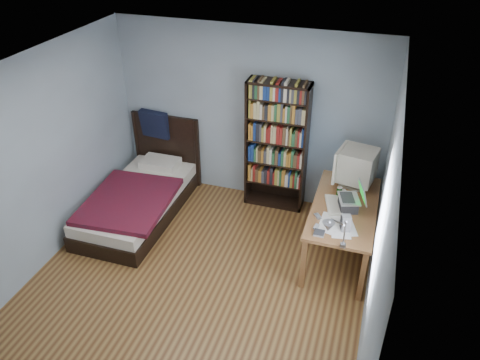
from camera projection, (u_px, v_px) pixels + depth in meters
The scene contains 14 objects.
room at pixel (191, 197), 4.77m from camera, with size 4.20×4.24×2.50m.
desk at pixel (346, 208), 6.05m from camera, with size 0.75×1.53×0.73m.
crt_monitor at pixel (355, 166), 5.78m from camera, with size 0.52×0.48×0.51m.
laptop at pixel (350, 202), 5.43m from camera, with size 0.37×0.35×0.37m.
desk_lamp at pixel (331, 228), 4.40m from camera, with size 0.23×0.51×0.60m.
keyboard at pixel (334, 205), 5.53m from camera, with size 0.16×0.42×0.03m, color beige.
speaker at pixel (346, 223), 5.10m from camera, with size 0.10×0.10×0.19m, color gray.
soda_can at pixel (339, 192), 5.69m from camera, with size 0.07×0.07×0.12m, color #0A3D08.
mouse at pixel (344, 192), 5.77m from camera, with size 0.07×0.12×0.04m, color silver.
phone_silver at pixel (318, 216), 5.35m from camera, with size 0.05×0.11×0.02m, color silver.
phone_grey at pixel (316, 227), 5.18m from camera, with size 0.05×0.10×0.02m, color gray.
external_drive at pixel (319, 233), 5.09m from camera, with size 0.11×0.11×0.02m, color gray.
bookshelf at pixel (276, 146), 6.39m from camera, with size 0.83×0.30×1.85m.
bed at pixel (140, 197), 6.56m from camera, with size 1.16×2.09×1.16m.
Camera 1 is at (1.72, -3.61, 3.93)m, focal length 35.00 mm.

